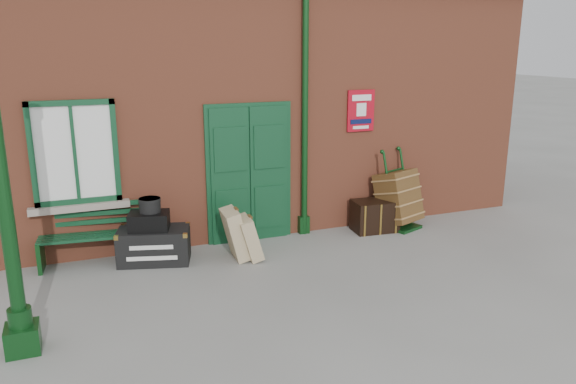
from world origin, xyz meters
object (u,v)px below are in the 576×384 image
houdini_trunk (154,245)px  dark_trunk (375,216)px  bench (92,233)px  porter_trolley (398,198)px

houdini_trunk → dark_trunk: size_ratio=1.38×
bench → porter_trolley: (5.10, -0.17, 0.06)m
porter_trolley → dark_trunk: bearing=163.2°
houdini_trunk → dark_trunk: dark_trunk is taller
houdini_trunk → dark_trunk: (3.77, 0.06, 0.01)m
bench → porter_trolley: size_ratio=1.13×
bench → houdini_trunk: (0.84, -0.27, -0.21)m
bench → houdini_trunk: bench is taller
porter_trolley → dark_trunk: size_ratio=1.82×
houdini_trunk → porter_trolley: bearing=16.9°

